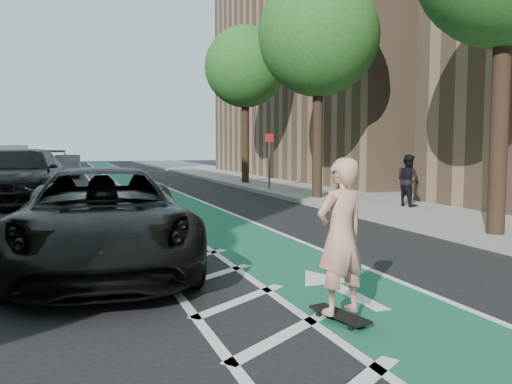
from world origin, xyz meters
name	(u,v)px	position (x,y,z in m)	size (l,w,h in m)	color
ground	(104,265)	(0.00, 0.00, 0.00)	(120.00, 120.00, 0.00)	black
bike_lane	(170,201)	(3.00, 10.00, 0.01)	(2.00, 90.00, 0.01)	#1A5D40
buffer_strip	(128,202)	(1.50, 10.00, 0.01)	(1.40, 90.00, 0.01)	silver
sidewalk_right	(331,193)	(9.50, 10.00, 0.07)	(5.00, 90.00, 0.15)	gray
curb_right	(275,195)	(7.05, 10.00, 0.08)	(0.12, 90.00, 0.16)	gray
building_right_far	(374,21)	(17.50, 20.00, 9.50)	(14.00, 22.00, 19.00)	#84664C
tree_r_c	(319,36)	(7.90, 8.00, 5.77)	(4.20, 4.20, 7.90)	#382619
tree_r_d	(246,67)	(7.90, 16.00, 5.77)	(4.20, 4.20, 7.90)	#382619
sign_post	(269,160)	(7.60, 12.00, 1.35)	(0.35, 0.08, 2.47)	#4C4C4C
skateboard	(340,315)	(2.30, -3.98, 0.09)	(0.41, 0.86, 0.11)	black
skateboarder	(341,236)	(2.30, -3.98, 0.99)	(0.64, 0.42, 1.76)	tan
suv_near	(102,218)	(-0.02, -0.22, 0.82)	(2.71, 5.87, 1.63)	black
suv_far	(21,176)	(-1.98, 10.98, 0.93)	(2.62, 6.44, 1.87)	black
car_silver	(1,163)	(-4.26, 27.87, 0.85)	(2.01, 4.99, 1.70)	#A4A4A9
car_grey	(68,166)	(-0.31, 26.21, 0.69)	(1.47, 4.21, 1.39)	#5B5A5F
pedestrian	(408,180)	(9.23, 4.54, 0.93)	(0.76, 0.59, 1.57)	black
box_truck	(12,159)	(-4.19, 35.01, 0.91)	(2.60, 4.95, 1.98)	silver
barrel_b	(19,186)	(-2.23, 13.37, 0.41)	(0.64, 0.64, 0.88)	#FE4A0D
barrel_c	(1,185)	(-2.95, 14.50, 0.41)	(0.64, 0.64, 0.88)	#E8520C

